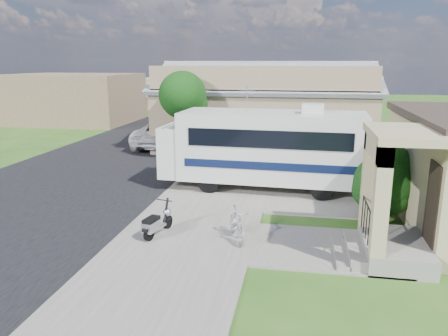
% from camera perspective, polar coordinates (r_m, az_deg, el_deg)
% --- Properties ---
extents(ground, '(120.00, 120.00, 0.00)m').
position_cam_1_polar(ground, '(13.60, 0.20, -7.90)').
color(ground, '#244A13').
extents(street_slab, '(9.00, 80.00, 0.02)m').
position_cam_1_polar(street_slab, '(24.96, -12.86, 1.83)').
color(street_slab, black).
rests_on(street_slab, ground).
extents(sidewalk_slab, '(4.00, 80.00, 0.06)m').
position_cam_1_polar(sidewalk_slab, '(23.22, 2.08, 1.33)').
color(sidewalk_slab, '#605D56').
rests_on(sidewalk_slab, ground).
extents(driveway_slab, '(7.00, 6.00, 0.05)m').
position_cam_1_polar(driveway_slab, '(17.68, 7.56, -2.77)').
color(driveway_slab, '#605D56').
rests_on(driveway_slab, ground).
extents(walk_slab, '(4.00, 3.00, 0.05)m').
position_cam_1_polar(walk_slab, '(12.51, 13.24, -10.15)').
color(walk_slab, '#605D56').
rests_on(walk_slab, ground).
extents(warehouse, '(12.50, 8.40, 5.04)m').
position_cam_1_polar(warehouse, '(26.68, 5.50, 7.16)').
color(warehouse, brown).
rests_on(warehouse, ground).
extents(distant_bldg_far, '(10.00, 8.00, 4.00)m').
position_cam_1_polar(distant_bldg_far, '(39.55, -19.05, 8.63)').
color(distant_bldg_far, brown).
rests_on(distant_bldg_far, ground).
extents(distant_bldg_near, '(8.00, 7.00, 3.20)m').
position_cam_1_polar(distant_bldg_near, '(49.65, -10.18, 9.58)').
color(distant_bldg_near, brown).
rests_on(distant_bldg_near, ground).
extents(street_tree_a, '(2.44, 2.40, 4.58)m').
position_cam_1_polar(street_tree_a, '(22.36, -5.15, 9.16)').
color(street_tree_a, '#311E15').
rests_on(street_tree_a, ground).
extents(street_tree_b, '(2.44, 2.40, 4.73)m').
position_cam_1_polar(street_tree_b, '(32.09, -0.36, 10.84)').
color(street_tree_b, '#311E15').
rests_on(street_tree_b, ground).
extents(street_tree_c, '(2.44, 2.40, 4.42)m').
position_cam_1_polar(street_tree_c, '(40.97, 2.00, 11.06)').
color(street_tree_c, '#311E15').
rests_on(street_tree_c, ground).
extents(motorhome, '(8.03, 2.85, 4.07)m').
position_cam_1_polar(motorhome, '(17.35, 5.26, 2.83)').
color(motorhome, '#B8B9B4').
rests_on(motorhome, ground).
extents(shrub, '(2.08, 1.99, 2.56)m').
position_cam_1_polar(shrub, '(14.90, 20.30, -1.54)').
color(shrub, '#311E15').
rests_on(shrub, ground).
extents(scooter, '(0.65, 1.46, 0.97)m').
position_cam_1_polar(scooter, '(12.94, -8.81, -7.13)').
color(scooter, black).
rests_on(scooter, ground).
extents(bicycle, '(1.01, 1.61, 0.94)m').
position_cam_1_polar(bicycle, '(12.53, 1.68, -7.53)').
color(bicycle, '#A4A5AB').
rests_on(bicycle, ground).
extents(pickup_truck, '(3.05, 6.04, 1.64)m').
position_cam_1_polar(pickup_truck, '(26.67, -7.35, 4.57)').
color(pickup_truck, silver).
rests_on(pickup_truck, ground).
extents(van, '(3.65, 6.69, 1.84)m').
position_cam_1_polar(van, '(33.67, -4.71, 6.71)').
color(van, silver).
rests_on(van, ground).
extents(garden_hose, '(0.35, 0.35, 0.16)m').
position_cam_1_polar(garden_hose, '(13.00, 16.05, -9.13)').
color(garden_hose, '#156C22').
rests_on(garden_hose, ground).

